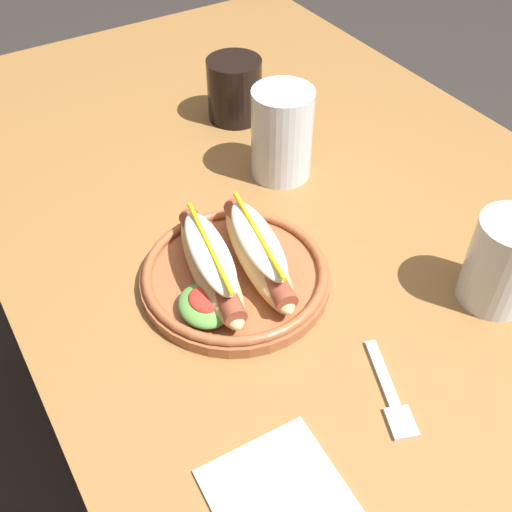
% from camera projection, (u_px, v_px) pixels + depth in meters
% --- Properties ---
extents(ground_plane, '(8.00, 8.00, 0.00)m').
position_uv_depth(ground_plane, '(285.00, 460.00, 1.36)').
color(ground_plane, '#2D2826').
extents(dining_table, '(1.40, 0.81, 0.74)m').
position_uv_depth(dining_table, '(299.00, 260.00, 0.91)').
color(dining_table, olive).
rests_on(dining_table, ground_plane).
extents(hot_dog_plate, '(0.23, 0.23, 0.08)m').
position_uv_depth(hot_dog_plate, '(234.00, 268.00, 0.72)').
color(hot_dog_plate, '#9E5633').
rests_on(hot_dog_plate, dining_table).
extents(fork, '(0.12, 0.06, 0.00)m').
position_uv_depth(fork, '(391.00, 396.00, 0.63)').
color(fork, silver).
rests_on(fork, dining_table).
extents(soda_cup, '(0.09, 0.09, 0.10)m').
position_uv_depth(soda_cup, '(235.00, 89.00, 0.98)').
color(soda_cup, black).
rests_on(soda_cup, dining_table).
extents(water_cup, '(0.08, 0.08, 0.12)m').
position_uv_depth(water_cup, '(503.00, 262.00, 0.69)').
color(water_cup, silver).
rests_on(water_cup, dining_table).
extents(extra_cup, '(0.09, 0.09, 0.14)m').
position_uv_depth(extra_cup, '(282.00, 134.00, 0.86)').
color(extra_cup, silver).
rests_on(extra_cup, dining_table).
extents(napkin, '(0.14, 0.13, 0.00)m').
position_uv_depth(napkin, '(282.00, 501.00, 0.55)').
color(napkin, white).
rests_on(napkin, dining_table).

